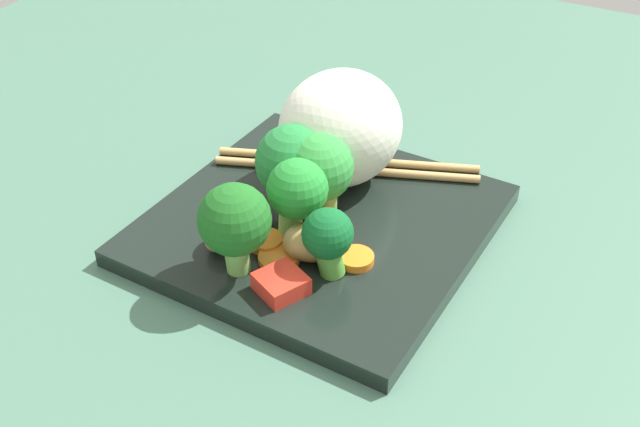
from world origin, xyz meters
TOP-DOWN VIEW (x-y plane):
  - ground_plane at (0.00, 0.00)cm, footprint 110.00×110.00cm
  - square_plate at (0.00, 0.00)cm, footprint 23.81×23.81cm
  - rice_mound at (-1.03, 5.25)cm, footprint 12.58×12.87cm
  - broccoli_floret_0 at (-0.37, -3.07)cm, footprint 4.29×4.29cm
  - broccoli_floret_1 at (3.47, -5.13)cm, footprint 3.48×3.48cm
  - broccoli_floret_2 at (-2.15, 0.47)cm, footprint 5.58×5.58cm
  - broccoli_floret_3 at (-1.90, -7.93)cm, footprint 4.89×4.89cm
  - broccoli_floret_4 at (0.48, -0.05)cm, footprint 4.99×4.99cm
  - carrot_slice_0 at (0.14, -5.78)cm, footprint 3.47×3.47cm
  - carrot_slice_1 at (4.73, -3.35)cm, footprint 3.16×3.16cm
  - carrot_slice_2 at (-3.98, -3.07)cm, footprint 4.25×4.25cm
  - carrot_slice_3 at (-1.69, -4.78)cm, footprint 3.04×3.04cm
  - pepper_chunk_0 at (1.87, -2.07)cm, footprint 2.86×3.15cm
  - pepper_chunk_1 at (1.73, -8.34)cm, footprint 3.88×3.88cm
  - chicken_piece_0 at (-4.20, -6.24)cm, footprint 2.37×3.28cm
  - chicken_piece_2 at (1.79, -4.39)cm, footprint 4.86×4.39cm
  - chopstick_pair at (-1.22, 6.84)cm, footprint 20.58×9.61cm

SIDE VIEW (x-z plane):
  - ground_plane at x=0.00cm, z-range -2.00..0.00cm
  - square_plate at x=0.00cm, z-range 0.00..1.38cm
  - carrot_slice_0 at x=0.14cm, z-range 1.38..1.84cm
  - carrot_slice_2 at x=-3.98cm, z-range 1.38..1.87cm
  - carrot_slice_1 at x=4.73cm, z-range 1.38..1.98cm
  - chopstick_pair at x=-1.22cm, z-range 1.38..2.05cm
  - carrot_slice_3 at x=-1.69cm, z-range 1.38..2.06cm
  - pepper_chunk_1 at x=1.73cm, z-range 1.38..2.64cm
  - pepper_chunk_0 at x=1.87cm, z-range 1.38..2.70cm
  - chicken_piece_0 at x=-4.20cm, z-range 1.38..3.30cm
  - chicken_piece_2 at x=1.79cm, z-range 1.38..4.10cm
  - broccoli_floret_1 at x=3.47cm, z-range 1.77..6.86cm
  - broccoli_floret_2 at x=-2.15cm, z-range 1.95..8.94cm
  - broccoli_floret_0 at x=-0.37cm, z-range 2.19..8.76cm
  - broccoli_floret_3 at x=-1.90cm, z-range 2.11..8.86cm
  - broccoli_floret_4 at x=0.48cm, z-range 2.16..9.04cm
  - rice_mound at x=-1.03cm, z-range 1.38..10.54cm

